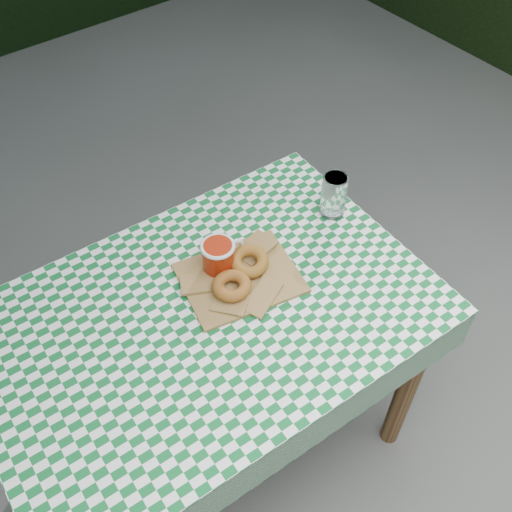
{
  "coord_description": "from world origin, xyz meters",
  "views": [
    {
      "loc": [
        -0.3,
        -0.8,
        1.96
      ],
      "look_at": [
        0.33,
        0.02,
        0.79
      ],
      "focal_mm": 41.77,
      "sensor_mm": 36.0,
      "label": 1
    }
  ],
  "objects_px": {
    "table": "(215,388)",
    "coffee_mug": "(218,258)",
    "paper_bag": "(240,277)",
    "drinking_glass": "(334,195)"
  },
  "relations": [
    {
      "from": "paper_bag",
      "to": "drinking_glass",
      "type": "bearing_deg",
      "value": 6.36
    },
    {
      "from": "table",
      "to": "coffee_mug",
      "type": "bearing_deg",
      "value": 45.79
    },
    {
      "from": "table",
      "to": "drinking_glass",
      "type": "height_order",
      "value": "drinking_glass"
    },
    {
      "from": "table",
      "to": "drinking_glass",
      "type": "xyz_separation_m",
      "value": [
        0.49,
        0.08,
        0.45
      ]
    },
    {
      "from": "table",
      "to": "paper_bag",
      "type": "height_order",
      "value": "paper_bag"
    },
    {
      "from": "table",
      "to": "paper_bag",
      "type": "xyz_separation_m",
      "value": [
        0.13,
        0.04,
        0.39
      ]
    },
    {
      "from": "table",
      "to": "drinking_glass",
      "type": "relative_size",
      "value": 8.47
    },
    {
      "from": "paper_bag",
      "to": "drinking_glass",
      "type": "xyz_separation_m",
      "value": [
        0.36,
        0.04,
        0.06
      ]
    },
    {
      "from": "coffee_mug",
      "to": "drinking_glass",
      "type": "xyz_separation_m",
      "value": [
        0.38,
        -0.02,
        0.02
      ]
    },
    {
      "from": "drinking_glass",
      "to": "table",
      "type": "bearing_deg",
      "value": -170.91
    }
  ]
}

